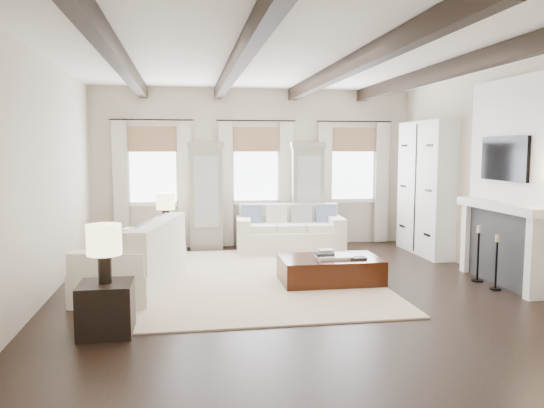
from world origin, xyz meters
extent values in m
plane|color=black|center=(0.00, 0.00, 0.00)|extent=(7.50, 7.50, 0.00)
cube|color=beige|center=(0.00, 3.75, 1.60)|extent=(6.50, 0.04, 3.20)
cube|color=beige|center=(0.00, -3.75, 1.60)|extent=(6.50, 0.04, 3.20)
cube|color=beige|center=(-3.25, 0.00, 1.60)|extent=(0.04, 7.50, 3.20)
cube|color=beige|center=(3.25, 0.00, 1.60)|extent=(0.04, 7.50, 3.20)
cube|color=white|center=(0.00, 0.00, 3.20)|extent=(6.50, 7.50, 0.04)
cube|color=black|center=(-2.20, 0.00, 3.08)|extent=(0.16, 7.40, 0.22)
cube|color=black|center=(-0.75, 0.00, 3.08)|extent=(0.16, 7.40, 0.22)
cube|color=black|center=(0.75, 0.00, 3.08)|extent=(0.16, 7.40, 0.22)
cube|color=black|center=(2.20, 0.00, 3.08)|extent=(0.16, 7.40, 0.22)
cube|color=white|center=(-2.05, 3.72, 1.65)|extent=(0.90, 0.03, 1.45)
cube|color=#906949|center=(-2.05, 3.66, 2.18)|extent=(0.94, 0.04, 0.50)
cube|color=beige|center=(-2.67, 3.62, 1.27)|extent=(0.28, 0.08, 2.50)
cube|color=beige|center=(-1.43, 3.62, 1.27)|extent=(0.28, 0.08, 2.50)
cylinder|color=black|center=(-2.05, 3.61, 2.55)|extent=(1.60, 0.02, 0.02)
cube|color=white|center=(0.00, 3.72, 1.65)|extent=(0.90, 0.03, 1.45)
cube|color=#906949|center=(0.00, 3.66, 2.18)|extent=(0.94, 0.04, 0.50)
cube|color=beige|center=(-0.62, 3.62, 1.27)|extent=(0.28, 0.08, 2.50)
cube|color=beige|center=(0.62, 3.62, 1.27)|extent=(0.28, 0.08, 2.50)
cylinder|color=black|center=(0.00, 3.61, 2.55)|extent=(1.60, 0.02, 0.02)
cube|color=white|center=(2.05, 3.72, 1.65)|extent=(0.90, 0.03, 1.45)
cube|color=#906949|center=(2.05, 3.66, 2.18)|extent=(0.94, 0.04, 0.50)
cube|color=beige|center=(1.43, 3.62, 1.27)|extent=(0.28, 0.08, 2.50)
cube|color=beige|center=(2.67, 3.62, 1.27)|extent=(0.28, 0.08, 2.50)
cylinder|color=black|center=(2.05, 3.61, 2.55)|extent=(1.60, 0.02, 0.02)
cube|color=#9A958A|center=(-1.02, 3.53, 1.00)|extent=(0.64, 0.38, 2.00)
cube|color=#B2B7BA|center=(-1.02, 3.33, 1.15)|extent=(0.48, 0.02, 1.40)
cube|color=#9A958A|center=(-1.02, 3.53, 2.06)|extent=(0.70, 0.42, 0.12)
cube|color=#9A958A|center=(1.02, 3.53, 1.00)|extent=(0.64, 0.38, 2.00)
cube|color=#B2B7BA|center=(1.02, 3.33, 1.15)|extent=(0.48, 0.02, 1.40)
cube|color=#9A958A|center=(1.02, 3.53, 2.06)|extent=(0.70, 0.42, 0.12)
cube|color=#252527|center=(3.16, 0.00, 0.55)|extent=(0.18, 1.50, 1.10)
cube|color=black|center=(3.13, 0.00, 0.40)|extent=(0.10, 0.90, 0.70)
cube|color=white|center=(3.12, -0.82, 0.55)|extent=(0.26, 0.14, 1.10)
cube|color=white|center=(3.12, 0.82, 0.55)|extent=(0.26, 0.14, 1.10)
cube|color=white|center=(3.09, 0.00, 1.16)|extent=(0.32, 1.90, 0.12)
cube|color=white|center=(3.20, 0.00, 2.10)|extent=(0.10, 1.90, 1.80)
cube|color=black|center=(3.13, 0.00, 1.85)|extent=(0.07, 1.10, 0.64)
cube|color=silver|center=(3.05, 2.35, 1.25)|extent=(0.40, 1.70, 2.50)
cube|color=black|center=(2.84, 2.35, 1.25)|extent=(0.01, 0.02, 2.40)
cube|color=beige|center=(-0.50, 0.91, 0.01)|extent=(3.79, 4.51, 0.02)
cube|color=white|center=(0.58, 3.04, 0.20)|extent=(2.15, 1.12, 0.40)
cube|color=white|center=(0.61, 3.40, 0.64)|extent=(1.99, 0.39, 0.49)
cube|color=white|center=(-0.32, 3.12, 0.52)|extent=(0.33, 0.91, 0.26)
cube|color=white|center=(1.49, 2.96, 0.52)|extent=(0.33, 0.91, 0.26)
cube|color=white|center=(0.01, 3.04, 0.46)|extent=(0.60, 0.64, 0.14)
cube|color=white|center=(0.58, 2.99, 0.46)|extent=(0.60, 0.64, 0.14)
cube|color=white|center=(1.15, 2.94, 0.46)|extent=(0.60, 0.64, 0.14)
cube|color=slate|center=(-0.14, 3.30, 0.67)|extent=(0.43, 0.25, 0.43)
cube|color=silver|center=(0.35, 3.26, 0.67)|extent=(0.43, 0.25, 0.43)
cube|color=beige|center=(0.85, 3.21, 0.67)|extent=(0.43, 0.25, 0.43)
cube|color=slate|center=(1.34, 3.17, 0.67)|extent=(0.43, 0.25, 0.43)
cube|color=white|center=(-2.17, 0.69, 0.21)|extent=(1.48, 2.42, 0.43)
cube|color=white|center=(-1.79, 0.60, 0.70)|extent=(0.69, 2.15, 0.54)
cube|color=white|center=(-1.96, 1.65, 0.57)|extent=(1.00, 0.48, 0.28)
cube|color=white|center=(-2.38, -0.28, 0.57)|extent=(1.00, 0.48, 0.28)
cube|color=white|center=(-2.09, 1.31, 0.51)|extent=(0.76, 0.73, 0.15)
cube|color=white|center=(-2.22, 0.70, 0.51)|extent=(0.76, 0.73, 0.15)
cube|color=white|center=(-2.36, 0.09, 0.51)|extent=(0.76, 0.73, 0.15)
cube|color=slate|center=(-1.79, 1.43, 0.73)|extent=(0.33, 0.49, 0.47)
cube|color=silver|center=(-1.88, 1.03, 0.73)|extent=(0.33, 0.49, 0.47)
cube|color=beige|center=(-1.97, 0.64, 0.73)|extent=(0.33, 0.49, 0.47)
cube|color=slate|center=(-2.05, 0.25, 0.73)|extent=(0.33, 0.49, 0.47)
cube|color=silver|center=(-2.14, -0.15, 0.73)|extent=(0.33, 0.49, 0.47)
cube|color=black|center=(0.68, 0.48, 0.19)|extent=(1.48, 0.93, 0.38)
cube|color=white|center=(0.73, 0.44, 0.40)|extent=(0.50, 0.39, 0.04)
cube|color=#262628|center=(0.58, 0.45, 0.44)|extent=(0.26, 0.20, 0.04)
cube|color=beige|center=(0.64, 0.54, 0.48)|extent=(0.22, 0.17, 0.03)
cube|color=#262628|center=(1.05, 0.30, 0.40)|extent=(0.24, 0.18, 0.03)
cube|color=black|center=(-2.29, -1.25, 0.28)|extent=(0.56, 0.56, 0.56)
cylinder|color=black|center=(-2.29, -1.25, 0.72)|extent=(0.14, 0.14, 0.31)
cylinder|color=#F9D89E|center=(-2.29, -1.25, 1.03)|extent=(0.37, 0.37, 0.33)
cube|color=black|center=(-1.79, 3.01, 0.29)|extent=(0.38, 0.38, 0.57)
cylinder|color=black|center=(-1.79, 3.01, 0.72)|extent=(0.13, 0.13, 0.29)
cylinder|color=#F9D89E|center=(-1.79, 3.01, 1.01)|extent=(0.34, 0.34, 0.31)
cylinder|color=black|center=(2.90, -0.27, 0.01)|extent=(0.16, 0.16, 0.02)
cylinder|color=black|center=(2.90, -0.27, 0.35)|extent=(0.03, 0.03, 0.70)
cylinder|color=beige|center=(2.90, -0.27, 0.74)|extent=(0.06, 0.06, 0.10)
cylinder|color=black|center=(2.90, 0.21, 0.01)|extent=(0.17, 0.17, 0.02)
cylinder|color=black|center=(2.90, 0.21, 0.38)|extent=(0.03, 0.03, 0.75)
cylinder|color=beige|center=(2.90, 0.21, 0.79)|extent=(0.06, 0.06, 0.11)
camera|label=1|loc=(-1.43, -7.01, 1.99)|focal=35.00mm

